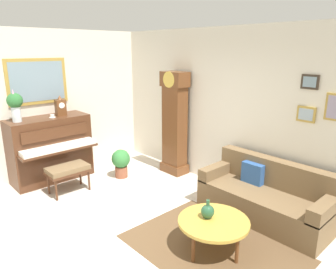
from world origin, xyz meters
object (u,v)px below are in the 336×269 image
(couch, at_px, (266,197))
(teacup, at_px, (52,116))
(flower_vase, at_px, (15,104))
(green_jug, at_px, (208,211))
(piano_bench, at_px, (68,170))
(grandfather_clock, at_px, (175,126))
(potted_plant, at_px, (121,161))
(mantel_clock, at_px, (61,106))
(piano, at_px, (51,149))
(coffee_table, at_px, (214,222))

(couch, bearing_deg, teacup, -153.76)
(flower_vase, height_order, green_jug, flower_vase)
(piano_bench, xyz_separation_m, couch, (2.76, 1.78, -0.09))
(grandfather_clock, distance_m, flower_vase, 2.88)
(green_jug, xyz_separation_m, potted_plant, (-2.59, 0.47, -0.17))
(mantel_clock, xyz_separation_m, green_jug, (3.40, 0.28, -0.89))
(piano, distance_m, flower_vase, 1.06)
(piano, relative_size, green_jug, 6.00)
(piano_bench, height_order, potted_plant, potted_plant)
(couch, height_order, green_jug, couch)
(piano_bench, height_order, teacup, teacup)
(flower_vase, bearing_deg, couch, 33.01)
(couch, distance_m, teacup, 3.94)
(piano_bench, bearing_deg, couch, 32.88)
(grandfather_clock, bearing_deg, couch, -5.62)
(piano_bench, xyz_separation_m, coffee_table, (2.75, 0.59, -0.03))
(piano, xyz_separation_m, potted_plant, (0.82, 1.02, -0.29))
(mantel_clock, bearing_deg, coffee_table, 4.77)
(piano, relative_size, coffee_table, 1.64)
(mantel_clock, bearing_deg, teacup, -70.41)
(grandfather_clock, height_order, coffee_table, grandfather_clock)
(mantel_clock, distance_m, potted_plant, 1.54)
(piano, relative_size, couch, 0.76)
(coffee_table, relative_size, teacup, 7.59)
(coffee_table, distance_m, green_jug, 0.15)
(mantel_clock, height_order, teacup, mantel_clock)
(coffee_table, relative_size, flower_vase, 1.52)
(piano, height_order, coffee_table, piano)
(piano, xyz_separation_m, piano_bench, (0.75, -0.03, -0.21))
(flower_vase, height_order, teacup, flower_vase)
(piano_bench, height_order, coffee_table, piano_bench)
(mantel_clock, distance_m, flower_vase, 0.80)
(mantel_clock, bearing_deg, grandfather_clock, 52.13)
(teacup, bearing_deg, grandfather_clock, 56.71)
(couch, xyz_separation_m, mantel_clock, (-3.50, -1.49, 1.08))
(coffee_table, bearing_deg, mantel_clock, -175.23)
(grandfather_clock, bearing_deg, coffee_table, -33.05)
(piano, bearing_deg, flower_vase, -89.80)
(coffee_table, bearing_deg, couch, 89.42)
(green_jug, bearing_deg, teacup, -171.73)
(piano, distance_m, mantel_clock, 0.82)
(piano, bearing_deg, potted_plant, 51.28)
(coffee_table, xyz_separation_m, teacup, (-3.42, -0.49, 0.86))
(potted_plant, bearing_deg, flower_vase, -117.82)
(flower_vase, relative_size, green_jug, 2.42)
(grandfather_clock, relative_size, teacup, 17.50)
(grandfather_clock, distance_m, coffee_table, 2.65)
(mantel_clock, height_order, flower_vase, flower_vase)
(grandfather_clock, relative_size, couch, 1.07)
(couch, xyz_separation_m, flower_vase, (-3.50, -2.28, 1.22))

